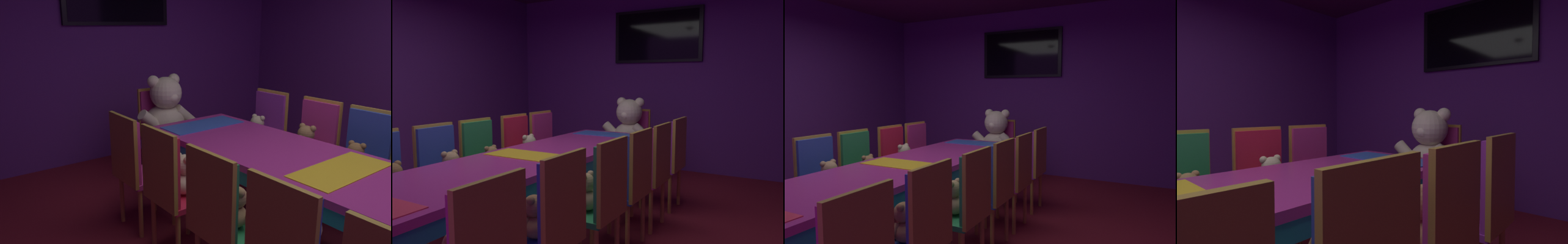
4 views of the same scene
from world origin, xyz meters
TOP-DOWN VIEW (x-y plane):
  - wall_back at (0.00, 3.20)m, footprint 5.20×0.12m
  - banquet_table at (0.00, 0.00)m, footprint 0.90×3.41m
  - teddy_left_2 at (-0.68, -0.25)m, footprint 0.25×0.32m
  - chair_left_3 at (-0.83, 0.26)m, footprint 0.42×0.41m
  - teddy_left_3 at (-0.69, 0.26)m, footprint 0.22×0.28m
  - chair_left_4 at (-0.81, 0.83)m, footprint 0.42×0.41m
  - teddy_left_4 at (-0.66, 0.83)m, footprint 0.25×0.33m
  - chair_left_5 at (-0.82, 1.34)m, footprint 0.42×0.41m
  - chair_right_3 at (0.82, 0.29)m, footprint 0.42×0.41m
  - teddy_right_3 at (0.67, 0.29)m, footprint 0.22×0.29m
  - chair_right_4 at (0.82, 0.78)m, footprint 0.42×0.41m
  - teddy_right_4 at (0.68, 0.78)m, footprint 0.26×0.33m
  - chair_right_5 at (0.81, 1.38)m, footprint 0.42×0.41m
  - teddy_right_5 at (0.66, 1.38)m, footprint 0.24×0.31m
  - throne_chair at (0.00, 2.25)m, footprint 0.41×0.42m
  - king_teddy_bear at (0.00, 2.08)m, footprint 0.73×0.57m

SIDE VIEW (x-z plane):
  - teddy_left_3 at x=-0.69m, z-range 0.44..0.71m
  - teddy_right_3 at x=0.67m, z-range 0.44..0.71m
  - teddy_right_5 at x=0.66m, z-range 0.44..0.73m
  - teddy_left_2 at x=-0.68m, z-range 0.44..0.74m
  - teddy_left_4 at x=-0.66m, z-range 0.44..0.75m
  - teddy_right_4 at x=0.68m, z-range 0.44..0.75m
  - chair_left_3 at x=-0.83m, z-range 0.10..1.09m
  - chair_left_4 at x=-0.81m, z-range 0.10..1.09m
  - chair_left_5 at x=-0.82m, z-range 0.10..1.09m
  - chair_right_3 at x=0.82m, z-range 0.10..1.09m
  - chair_right_4 at x=0.82m, z-range 0.10..1.09m
  - chair_right_5 at x=0.81m, z-range 0.10..1.09m
  - throne_chair at x=0.00m, z-range 0.10..1.09m
  - banquet_table at x=0.00m, z-range 0.28..1.03m
  - king_teddy_bear at x=0.00m, z-range 0.41..1.10m
  - wall_back at x=0.00m, z-range 0.00..2.80m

